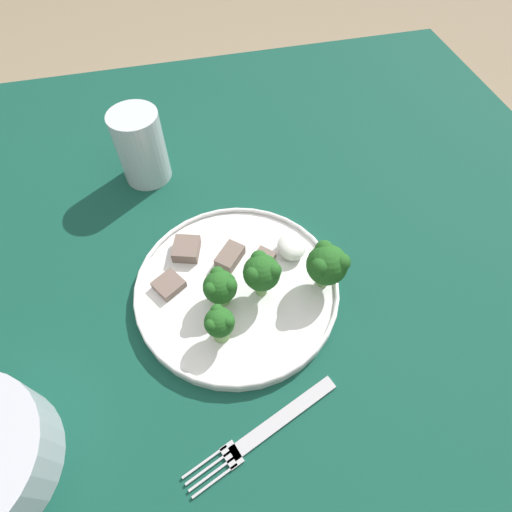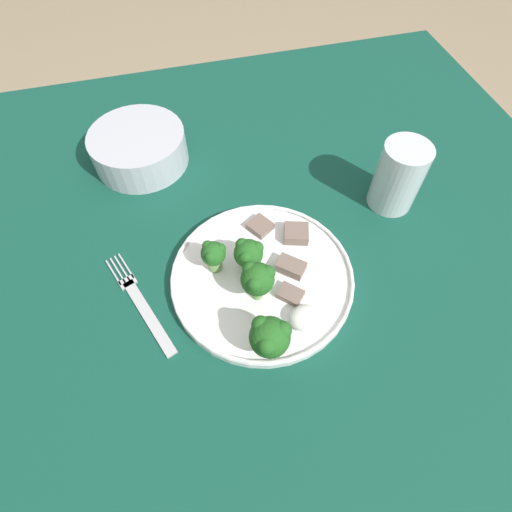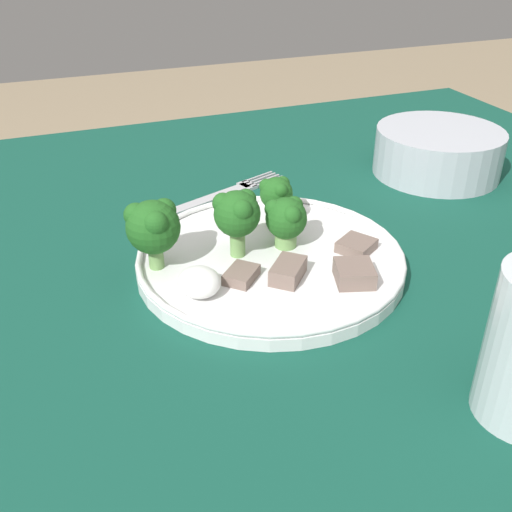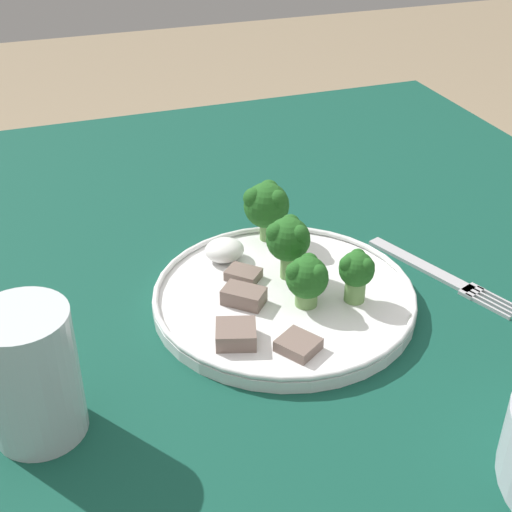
# 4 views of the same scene
# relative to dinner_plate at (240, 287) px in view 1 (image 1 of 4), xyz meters

# --- Properties ---
(ground_plane) EXTENTS (8.00, 8.00, 0.00)m
(ground_plane) POSITION_rel_dinner_plate_xyz_m (0.04, 0.00, -0.75)
(ground_plane) COLOR #9E896B
(table) EXTENTS (1.06, 1.15, 0.75)m
(table) POSITION_rel_dinner_plate_xyz_m (0.04, 0.00, -0.11)
(table) COLOR #114738
(table) RESTS_ON ground_plane
(dinner_plate) EXTENTS (0.26, 0.26, 0.02)m
(dinner_plate) POSITION_rel_dinner_plate_xyz_m (0.00, 0.00, 0.00)
(dinner_plate) COLOR white
(dinner_plate) RESTS_ON table
(fork) EXTENTS (0.08, 0.18, 0.00)m
(fork) POSITION_rel_dinner_plate_xyz_m (-0.17, 0.01, -0.01)
(fork) COLOR #B2B2B7
(fork) RESTS_ON table
(drinking_glass) EXTENTS (0.07, 0.07, 0.11)m
(drinking_glass) POSITION_rel_dinner_plate_xyz_m (0.24, 0.10, 0.04)
(drinking_glass) COLOR silver
(drinking_glass) RESTS_ON table
(broccoli_floret_near_rim_left) EXTENTS (0.05, 0.04, 0.07)m
(broccoli_floret_near_rim_left) POSITION_rel_dinner_plate_xyz_m (-0.01, -0.02, 0.05)
(broccoli_floret_near_rim_left) COLOR #709E56
(broccoli_floret_near_rim_left) RESTS_ON dinner_plate
(broccoli_floret_center_left) EXTENTS (0.04, 0.04, 0.05)m
(broccoli_floret_center_left) POSITION_rel_dinner_plate_xyz_m (-0.01, 0.03, 0.03)
(broccoli_floret_center_left) COLOR #709E56
(broccoli_floret_center_left) RESTS_ON dinner_plate
(broccoli_floret_back_left) EXTENTS (0.04, 0.03, 0.05)m
(broccoli_floret_back_left) POSITION_rel_dinner_plate_xyz_m (-0.06, 0.04, 0.04)
(broccoli_floret_back_left) COLOR #709E56
(broccoli_floret_back_left) RESTS_ON dinner_plate
(broccoli_floret_front_left) EXTENTS (0.05, 0.05, 0.07)m
(broccoli_floret_front_left) POSITION_rel_dinner_plate_xyz_m (-0.02, -0.10, 0.05)
(broccoli_floret_front_left) COLOR #709E56
(broccoli_floret_front_left) RESTS_ON dinner_plate
(meat_slice_front_slice) EXTENTS (0.04, 0.04, 0.01)m
(meat_slice_front_slice) POSITION_rel_dinner_plate_xyz_m (0.03, -0.04, 0.01)
(meat_slice_front_slice) COLOR #756056
(meat_slice_front_slice) RESTS_ON dinner_plate
(meat_slice_middle_slice) EXTENTS (0.05, 0.05, 0.02)m
(meat_slice_middle_slice) POSITION_rel_dinner_plate_xyz_m (0.04, 0.01, 0.01)
(meat_slice_middle_slice) COLOR #756056
(meat_slice_middle_slice) RESTS_ON dinner_plate
(meat_slice_rear_slice) EXTENTS (0.04, 0.04, 0.02)m
(meat_slice_rear_slice) POSITION_rel_dinner_plate_xyz_m (0.07, 0.06, 0.01)
(meat_slice_rear_slice) COLOR #756056
(meat_slice_rear_slice) RESTS_ON dinner_plate
(meat_slice_edge_slice) EXTENTS (0.04, 0.04, 0.01)m
(meat_slice_edge_slice) POSITION_rel_dinner_plate_xyz_m (0.02, 0.09, 0.01)
(meat_slice_edge_slice) COLOR #756056
(meat_slice_edge_slice) RESTS_ON dinner_plate
(sauce_dollop) EXTENTS (0.04, 0.04, 0.02)m
(sauce_dollop) POSITION_rel_dinner_plate_xyz_m (0.04, -0.08, 0.01)
(sauce_dollop) COLOR white
(sauce_dollop) RESTS_ON dinner_plate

